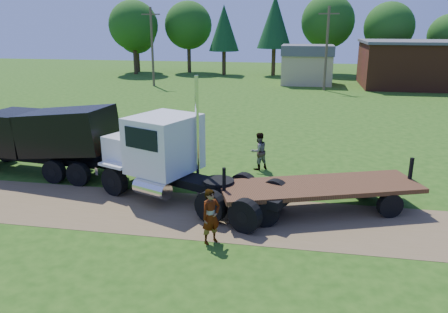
% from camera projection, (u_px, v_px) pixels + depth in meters
% --- Properties ---
extents(ground, '(140.00, 140.00, 0.00)m').
position_uv_depth(ground, '(200.00, 215.00, 17.16)').
color(ground, '#1F480F').
rests_on(ground, ground).
extents(dirt_track, '(120.00, 4.20, 0.01)m').
position_uv_depth(dirt_track, '(200.00, 215.00, 17.16)').
color(dirt_track, brown).
rests_on(dirt_track, ground).
extents(white_semi_tractor, '(8.72, 5.69, 5.22)m').
position_uv_depth(white_semi_tractor, '(166.00, 156.00, 18.62)').
color(white_semi_tractor, black).
rests_on(white_semi_tractor, ground).
extents(black_dump_truck, '(8.22, 3.23, 3.51)m').
position_uv_depth(black_dump_truck, '(43.00, 136.00, 21.40)').
color(black_dump_truck, black).
rests_on(black_dump_truck, ground).
extents(orange_pickup, '(5.19, 3.44, 1.32)m').
position_uv_depth(orange_pickup, '(159.00, 141.00, 25.45)').
color(orange_pickup, '#DC3E0A').
rests_on(orange_pickup, ground).
extents(flatbed_trailer, '(8.25, 4.90, 2.03)m').
position_uv_depth(flatbed_trailer, '(320.00, 190.00, 17.33)').
color(flatbed_trailer, '#3B2112').
rests_on(flatbed_trailer, ground).
extents(spectator_a, '(0.83, 0.83, 1.94)m').
position_uv_depth(spectator_a, '(211.00, 217.00, 14.74)').
color(spectator_a, '#999999').
rests_on(spectator_a, ground).
extents(spectator_b, '(1.19, 1.17, 1.93)m').
position_uv_depth(spectator_b, '(259.00, 151.00, 22.29)').
color(spectator_b, '#999999').
rests_on(spectator_b, ground).
extents(brick_building, '(15.40, 10.40, 5.30)m').
position_uv_depth(brick_building, '(429.00, 64.00, 50.92)').
color(brick_building, brown).
rests_on(brick_building, ground).
extents(tan_shed, '(6.20, 5.40, 4.70)m').
position_uv_depth(tan_shed, '(307.00, 64.00, 53.39)').
color(tan_shed, tan).
rests_on(tan_shed, ground).
extents(utility_poles, '(42.20, 0.28, 9.00)m').
position_uv_depth(utility_poles, '(327.00, 47.00, 47.68)').
color(utility_poles, brown).
rests_on(utility_poles, ground).
extents(tree_row, '(55.39, 13.68, 11.25)m').
position_uv_depth(tree_row, '(291.00, 27.00, 61.25)').
color(tree_row, '#342015').
rests_on(tree_row, ground).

